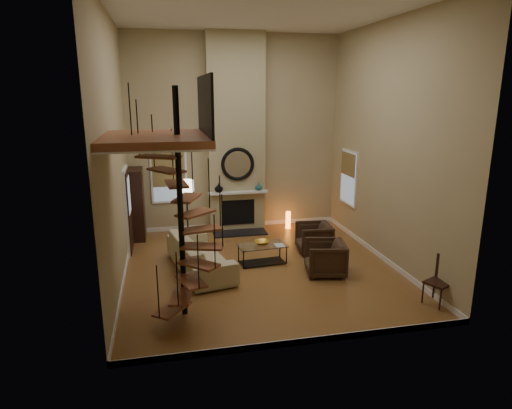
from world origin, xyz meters
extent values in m
cube|color=#A46E35|center=(0.00, 0.00, -0.01)|extent=(6.00, 6.50, 0.01)
cube|color=tan|center=(0.00, 3.25, 2.75)|extent=(6.00, 0.02, 5.50)
cube|color=tan|center=(0.00, -3.25, 2.75)|extent=(6.00, 0.02, 5.50)
cube|color=tan|center=(-3.00, 0.00, 2.75)|extent=(0.02, 6.50, 5.50)
cube|color=tan|center=(3.00, 0.00, 2.75)|extent=(0.02, 6.50, 5.50)
cube|color=silver|center=(0.00, 0.00, 5.50)|extent=(6.00, 6.50, 0.01)
cube|color=white|center=(0.00, 3.24, 0.06)|extent=(6.00, 0.02, 0.12)
cube|color=white|center=(0.00, -3.24, 0.06)|extent=(6.00, 0.02, 0.12)
cube|color=white|center=(-2.99, 0.00, 0.06)|extent=(0.02, 6.50, 0.12)
cube|color=white|center=(2.99, 0.00, 0.06)|extent=(0.02, 6.50, 0.12)
cube|color=tan|center=(0.00, 3.06, 2.75)|extent=(1.60, 0.38, 5.50)
cube|color=black|center=(0.00, 2.57, 0.02)|extent=(1.50, 0.60, 0.04)
cube|color=black|center=(0.00, 2.86, 0.55)|extent=(0.95, 0.02, 0.72)
cube|color=white|center=(0.00, 2.78, 1.15)|extent=(1.70, 0.18, 0.06)
torus|color=black|center=(0.00, 2.84, 1.95)|extent=(0.94, 0.10, 0.94)
cylinder|color=white|center=(0.00, 2.85, 1.95)|extent=(0.80, 0.01, 0.80)
imported|color=black|center=(-0.55, 2.82, 1.30)|extent=(0.24, 0.24, 0.25)
imported|color=#1B585F|center=(0.60, 2.82, 1.28)|extent=(0.20, 0.20, 0.21)
cube|color=white|center=(-1.90, 3.23, 1.60)|extent=(1.02, 0.04, 1.52)
cube|color=#8C9EB2|center=(-1.90, 3.21, 1.60)|extent=(0.90, 0.01, 1.40)
cube|color=olive|center=(-1.90, 3.19, 1.81)|extent=(0.90, 0.01, 0.98)
cube|color=white|center=(2.98, 2.00, 1.60)|extent=(0.04, 1.02, 1.52)
cube|color=#8C9EB2|center=(2.96, 2.00, 1.60)|extent=(0.01, 0.90, 1.40)
cube|color=olive|center=(2.94, 2.00, 1.98)|extent=(0.01, 0.90, 0.63)
cube|color=white|center=(-2.97, 1.80, 1.05)|extent=(0.06, 1.05, 2.16)
cube|color=black|center=(-2.94, 1.80, 1.02)|extent=(0.05, 0.90, 2.05)
cube|color=#8C9EB2|center=(-2.90, 1.80, 1.45)|extent=(0.01, 0.60, 0.90)
cube|color=#955230|center=(-2.15, -1.80, 3.18)|extent=(1.70, 2.20, 0.12)
cube|color=white|center=(-2.15, -1.80, 3.10)|extent=(1.70, 2.20, 0.03)
cube|color=black|center=(-1.33, -1.80, 3.71)|extent=(0.04, 2.20, 0.94)
cylinder|color=black|center=(-1.80, -1.80, 2.01)|extent=(0.10, 0.10, 4.02)
cube|color=#955230|center=(-2.02, -2.08, 0.26)|extent=(0.71, 0.78, 0.04)
cylinder|color=black|center=(-2.24, -2.37, 0.73)|extent=(0.02, 0.02, 0.94)
cube|color=#955230|center=(-1.86, -2.15, 0.52)|extent=(0.46, 0.77, 0.04)
cylinder|color=black|center=(-1.93, -2.51, 0.99)|extent=(0.02, 0.02, 0.94)
cube|color=#955230|center=(-1.69, -2.14, 0.78)|extent=(0.55, 0.79, 0.04)
cylinder|color=black|center=(-1.58, -2.48, 1.25)|extent=(0.02, 0.02, 0.94)
cube|color=#955230|center=(-1.54, -2.05, 1.04)|extent=(0.75, 0.74, 0.04)
cylinder|color=black|center=(-1.28, -2.30, 1.51)|extent=(0.02, 0.02, 0.94)
cube|color=#955230|center=(-1.45, -1.90, 1.30)|extent=(0.79, 0.53, 0.04)
cylinder|color=black|center=(-1.11, -2.00, 1.77)|extent=(0.02, 0.02, 0.94)
cube|color=#955230|center=(-1.45, -1.73, 1.56)|extent=(0.77, 0.48, 0.04)
cylinder|color=black|center=(-1.10, -1.65, 2.03)|extent=(0.02, 0.02, 0.94)
cube|color=#955230|center=(-1.52, -1.57, 1.82)|extent=(0.77, 0.72, 0.04)
cylinder|color=black|center=(-1.25, -1.34, 2.29)|extent=(0.02, 0.02, 0.94)
cube|color=#955230|center=(-1.67, -1.47, 2.08)|extent=(0.58, 0.79, 0.04)
cylinder|color=black|center=(-1.53, -1.13, 2.55)|extent=(0.02, 0.02, 0.94)
cube|color=#955230|center=(-1.84, -1.44, 2.34)|extent=(0.41, 0.75, 0.04)
cylinder|color=black|center=(-1.88, -1.08, 2.81)|extent=(0.02, 0.02, 0.94)
cube|color=#955230|center=(-2.00, -1.50, 2.60)|extent=(0.68, 0.79, 0.04)
cylinder|color=black|center=(-2.20, -1.20, 3.07)|extent=(0.02, 0.02, 0.94)
cube|color=#955230|center=(-2.12, -1.63, 2.86)|extent=(0.80, 0.64, 0.04)
cylinder|color=black|center=(-2.44, -1.46, 3.33)|extent=(0.02, 0.02, 0.94)
cube|color=#955230|center=(-2.16, -1.80, 3.12)|extent=(0.72, 0.34, 0.04)
cylinder|color=black|center=(-2.52, -1.80, 3.59)|extent=(0.02, 0.02, 0.94)
cube|color=black|center=(-2.81, 2.78, 0.95)|extent=(0.41, 0.88, 1.96)
imported|color=tan|center=(-1.36, 0.16, 0.40)|extent=(1.43, 2.61, 0.72)
imported|color=#3B291B|center=(1.64, 0.74, 0.35)|extent=(0.89, 0.87, 0.75)
imported|color=#3B291B|center=(1.43, -0.63, 0.35)|extent=(1.00, 0.98, 0.78)
cube|color=silver|center=(0.12, 0.26, 0.44)|extent=(1.17, 0.66, 0.02)
cube|color=black|center=(0.12, 0.26, 0.03)|extent=(1.07, 0.56, 0.01)
cylinder|color=black|center=(-0.38, -0.01, 0.22)|extent=(0.03, 0.03, 0.41)
cylinder|color=black|center=(0.66, 0.09, 0.22)|extent=(0.03, 0.03, 0.41)
cylinder|color=black|center=(-0.42, 0.43, 0.22)|extent=(0.03, 0.03, 0.41)
cylinder|color=black|center=(0.62, 0.52, 0.22)|extent=(0.03, 0.03, 0.41)
imported|color=gold|center=(0.12, 0.31, 0.50)|extent=(0.35, 0.35, 0.09)
imported|color=gray|center=(0.47, 0.11, 0.46)|extent=(0.22, 0.29, 0.03)
cylinder|color=black|center=(-1.49, 2.10, 0.01)|extent=(0.34, 0.34, 0.03)
cylinder|color=black|center=(-1.49, 2.10, 0.80)|extent=(0.04, 0.04, 1.46)
cylinder|color=#F2E5C6|center=(-1.49, 2.10, 1.55)|extent=(0.38, 0.38, 0.30)
cylinder|color=orange|center=(1.48, 2.77, 0.25)|extent=(0.14, 0.14, 0.51)
cube|color=black|center=(2.88, -2.46, 0.44)|extent=(0.53, 0.53, 0.05)
cube|color=black|center=(3.07, -2.37, 0.70)|extent=(0.19, 0.36, 0.47)
cylinder|color=black|center=(2.79, -2.70, 0.21)|extent=(0.04, 0.04, 0.38)
cylinder|color=black|center=(3.12, -2.55, 0.21)|extent=(0.04, 0.04, 0.38)
cylinder|color=black|center=(2.65, -2.37, 0.21)|extent=(0.04, 0.04, 0.38)
cylinder|color=black|center=(2.97, -2.22, 0.21)|extent=(0.04, 0.04, 0.38)
camera|label=1|loc=(-2.06, -9.19, 3.92)|focal=30.88mm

